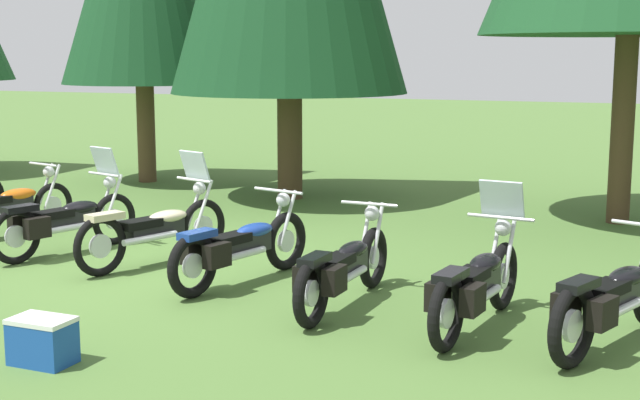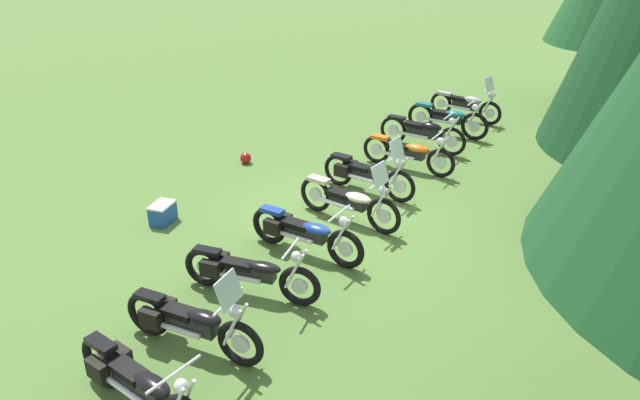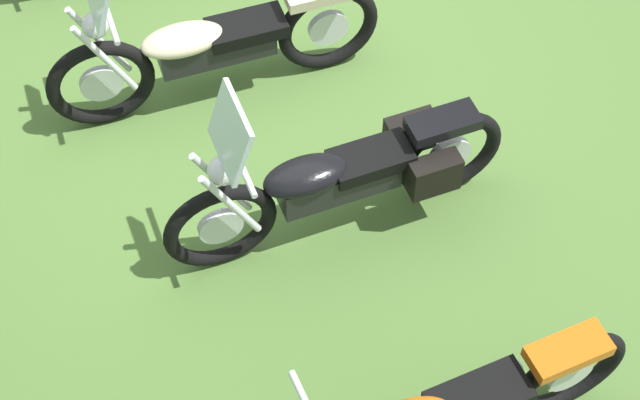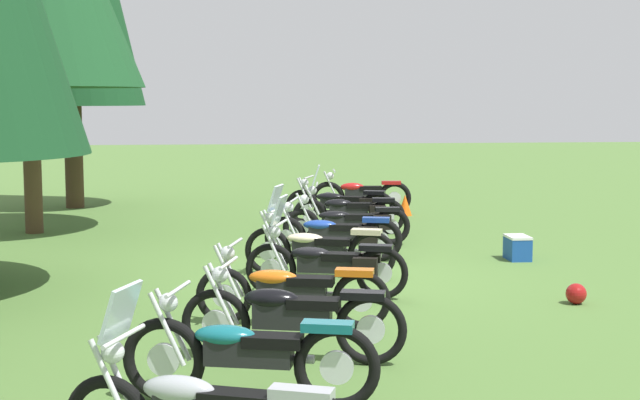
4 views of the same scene
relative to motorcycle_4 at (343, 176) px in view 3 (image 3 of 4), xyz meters
name	(u,v)px [view 3 (image 3 of 4)]	position (x,y,z in m)	size (l,w,h in m)	color
ground_plane	(231,93)	(1.33, -0.09, -0.47)	(80.00, 80.00, 0.00)	#4C7033
motorcycle_4	(343,176)	(0.00, 0.00, 0.00)	(0.94, 2.15, 1.36)	black
motorcycle_5	(212,45)	(1.40, -0.01, 0.00)	(0.96, 2.22, 1.37)	black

